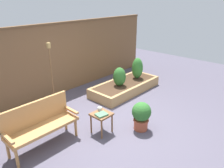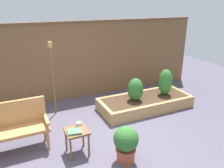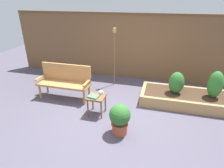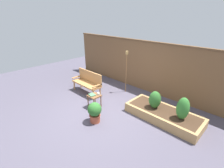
{
  "view_description": "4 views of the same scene",
  "coord_description": "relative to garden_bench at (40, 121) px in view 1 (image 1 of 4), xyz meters",
  "views": [
    {
      "loc": [
        -3.35,
        -2.96,
        2.87
      ],
      "look_at": [
        0.47,
        0.53,
        0.79
      ],
      "focal_mm": 35.37,
      "sensor_mm": 36.0,
      "label": 1
    },
    {
      "loc": [
        -1.3,
        -3.4,
        2.65
      ],
      "look_at": [
        0.65,
        0.79,
        0.95
      ],
      "focal_mm": 36.41,
      "sensor_mm": 36.0,
      "label": 2
    },
    {
      "loc": [
        0.99,
        -3.66,
        2.61
      ],
      "look_at": [
        -0.17,
        0.61,
        0.58
      ],
      "focal_mm": 30.62,
      "sensor_mm": 36.0,
      "label": 3
    },
    {
      "loc": [
        3.7,
        -3.23,
        3.15
      ],
      "look_at": [
        -0.11,
        0.68,
        0.81
      ],
      "focal_mm": 26.28,
      "sensor_mm": 36.0,
      "label": 4
    }
  ],
  "objects": [
    {
      "name": "garden_bench",
      "position": [
        0.0,
        0.0,
        0.0
      ],
      "size": [
        1.44,
        0.48,
        0.94
      ],
      "color": "#B77F47",
      "rests_on": "ground_plane"
    },
    {
      "name": "book_on_table",
      "position": [
        1.07,
        -0.67,
        -0.05
      ],
      "size": [
        0.27,
        0.23,
        0.04
      ],
      "primitive_type": "cube",
      "rotation": [
        0.0,
        0.0,
        -0.17
      ],
      "color": "#4C7A56",
      "rests_on": "side_table"
    },
    {
      "name": "ground_plane",
      "position": [
        1.52,
        -0.66,
        -0.54
      ],
      "size": [
        14.0,
        14.0,
        0.0
      ],
      "primitive_type": "plane",
      "color": "#514C5B"
    },
    {
      "name": "side_table",
      "position": [
        1.13,
        -0.61,
        -0.15
      ],
      "size": [
        0.4,
        0.4,
        0.48
      ],
      "color": "brown",
      "rests_on": "ground_plane"
    },
    {
      "name": "raised_planter_bed",
      "position": [
        3.28,
        0.47,
        -0.39
      ],
      "size": [
        2.4,
        1.0,
        0.3
      ],
      "color": "#AD8451",
      "rests_on": "ground_plane"
    },
    {
      "name": "cup_on_table",
      "position": [
        1.21,
        -0.48,
        -0.03
      ],
      "size": [
        0.13,
        0.09,
        0.08
      ],
      "color": "silver",
      "rests_on": "side_table"
    },
    {
      "name": "potted_boxwood",
      "position": [
        1.82,
        -1.18,
        -0.17
      ],
      "size": [
        0.44,
        0.44,
        0.67
      ],
      "color": "#A84C33",
      "rests_on": "ground_plane"
    },
    {
      "name": "shrub_near_bench",
      "position": [
        2.95,
        0.44,
        0.04
      ],
      "size": [
        0.39,
        0.39,
        0.58
      ],
      "color": "brown",
      "rests_on": "raised_planter_bed"
    },
    {
      "name": "fence_back",
      "position": [
        1.52,
        1.94,
        0.55
      ],
      "size": [
        8.4,
        0.14,
        2.16
      ],
      "color": "brown",
      "rests_on": "ground_plane"
    },
    {
      "name": "shrub_far_corner",
      "position": [
        3.85,
        0.44,
        0.1
      ],
      "size": [
        0.36,
        0.36,
        0.69
      ],
      "color": "brown",
      "rests_on": "raised_planter_bed"
    },
    {
      "name": "tiki_torch",
      "position": [
        1.1,
        1.18,
        0.67
      ],
      "size": [
        0.1,
        0.1,
        1.79
      ],
      "color": "brown",
      "rests_on": "ground_plane"
    }
  ]
}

